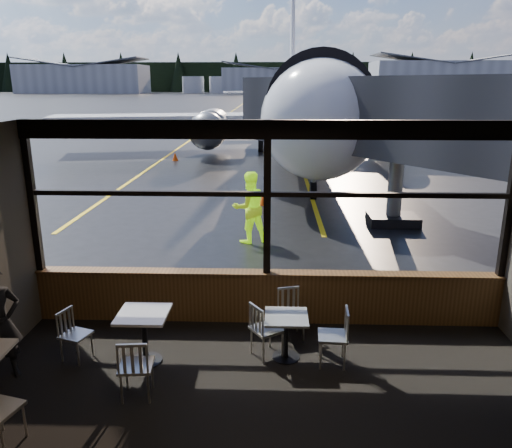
# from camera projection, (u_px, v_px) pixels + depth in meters

# --- Properties ---
(ground_plane) EXTENTS (520.00, 520.00, 0.00)m
(ground_plane) POSITION_uv_depth(u_px,v_px,m) (274.00, 99.00, 124.14)
(ground_plane) COLOR black
(ground_plane) RESTS_ON ground
(carpet_floor) EXTENTS (8.00, 6.00, 0.01)m
(carpet_floor) POSITION_uv_depth(u_px,v_px,m) (262.00, 436.00, 5.94)
(carpet_floor) COLOR black
(carpet_floor) RESTS_ON ground
(ceiling) EXTENTS (8.00, 6.00, 0.04)m
(ceiling) POSITION_uv_depth(u_px,v_px,m) (264.00, 142.00, 4.98)
(ceiling) COLOR #38332D
(ceiling) RESTS_ON ground
(window_sill) EXTENTS (8.00, 0.28, 0.90)m
(window_sill) POSITION_uv_depth(u_px,v_px,m) (267.00, 298.00, 8.70)
(window_sill) COLOR #543419
(window_sill) RESTS_ON ground
(window_header) EXTENTS (8.00, 0.18, 0.30)m
(window_header) POSITION_uv_depth(u_px,v_px,m) (268.00, 129.00, 7.91)
(window_header) COLOR black
(window_header) RESTS_ON ground
(mullion_left) EXTENTS (0.12, 0.12, 2.60)m
(mullion_left) POSITION_uv_depth(u_px,v_px,m) (32.00, 198.00, 8.36)
(mullion_left) COLOR black
(mullion_left) RESTS_ON ground
(mullion_centre) EXTENTS (0.12, 0.12, 2.60)m
(mullion_centre) POSITION_uv_depth(u_px,v_px,m) (267.00, 200.00, 8.22)
(mullion_centre) COLOR black
(mullion_centre) RESTS_ON ground
(mullion_right) EXTENTS (0.12, 0.12, 2.60)m
(mullion_right) POSITION_uv_depth(u_px,v_px,m) (510.00, 202.00, 8.09)
(mullion_right) COLOR black
(mullion_right) RESTS_ON ground
(window_transom) EXTENTS (8.00, 0.10, 0.08)m
(window_transom) POSITION_uv_depth(u_px,v_px,m) (267.00, 194.00, 8.20)
(window_transom) COLOR black
(window_transom) RESTS_ON ground
(airliner) EXTENTS (29.37, 35.23, 10.76)m
(airliner) POSITION_uv_depth(u_px,v_px,m) (301.00, 58.00, 27.91)
(airliner) COLOR white
(airliner) RESTS_ON ground_plane
(jet_bridge) EXTENTS (8.62, 10.53, 4.60)m
(jet_bridge) POSITION_uv_depth(u_px,v_px,m) (404.00, 151.00, 13.36)
(jet_bridge) COLOR #272729
(jet_bridge) RESTS_ON ground_plane
(cafe_table_near) EXTENTS (0.64, 0.64, 0.71)m
(cafe_table_near) POSITION_uv_depth(u_px,v_px,m) (286.00, 337.00, 7.55)
(cafe_table_near) COLOR #ABA79E
(cafe_table_near) RESTS_ON carpet_floor
(cafe_table_mid) EXTENTS (0.73, 0.73, 0.81)m
(cafe_table_mid) POSITION_uv_depth(u_px,v_px,m) (145.00, 338.00, 7.43)
(cafe_table_mid) COLOR #ADA69F
(cafe_table_mid) RESTS_ON carpet_floor
(chair_near_e) EXTENTS (0.52, 0.52, 0.90)m
(chair_near_e) POSITION_uv_depth(u_px,v_px,m) (333.00, 337.00, 7.37)
(chair_near_e) COLOR #BCB5A9
(chair_near_e) RESTS_ON carpet_floor
(chair_near_w) EXTENTS (0.67, 0.67, 0.89)m
(chair_near_w) POSITION_uv_depth(u_px,v_px,m) (267.00, 330.00, 7.59)
(chair_near_w) COLOR #BBB5A8
(chair_near_w) RESTS_ON carpet_floor
(chair_near_n) EXTENTS (0.56, 0.56, 0.84)m
(chair_near_n) POSITION_uv_depth(u_px,v_px,m) (291.00, 315.00, 8.14)
(chair_near_n) COLOR #B8B2A6
(chair_near_n) RESTS_ON carpet_floor
(chair_mid_s) EXTENTS (0.54, 0.54, 0.90)m
(chair_mid_s) POSITION_uv_depth(u_px,v_px,m) (136.00, 366.00, 6.59)
(chair_mid_s) COLOR beige
(chair_mid_s) RESTS_ON carpet_floor
(chair_mid_w) EXTENTS (0.56, 0.56, 0.80)m
(chair_mid_w) POSITION_uv_depth(u_px,v_px,m) (76.00, 335.00, 7.51)
(chair_mid_w) COLOR #B3AEA2
(chair_mid_w) RESTS_ON carpet_floor
(ground_crew) EXTENTS (1.13, 1.04, 1.88)m
(ground_crew) POSITION_uv_depth(u_px,v_px,m) (249.00, 207.00, 12.96)
(ground_crew) COLOR #BFF219
(ground_crew) RESTS_ON ground_plane
(cone_nose) EXTENTS (0.37, 0.37, 0.51)m
(cone_nose) POSITION_uv_depth(u_px,v_px,m) (264.00, 198.00, 17.10)
(cone_nose) COLOR #E95807
(cone_nose) RESTS_ON ground_plane
(cone_wing) EXTENTS (0.32, 0.32, 0.45)m
(cone_wing) POSITION_uv_depth(u_px,v_px,m) (175.00, 157.00, 26.70)
(cone_wing) COLOR #E44D07
(cone_wing) RESTS_ON ground_plane
(hangar_left) EXTENTS (45.00, 18.00, 11.00)m
(hangar_left) POSITION_uv_depth(u_px,v_px,m) (84.00, 78.00, 182.72)
(hangar_left) COLOR silver
(hangar_left) RESTS_ON ground_plane
(hangar_mid) EXTENTS (38.00, 15.00, 10.00)m
(hangar_mid) POSITION_uv_depth(u_px,v_px,m) (275.00, 79.00, 185.23)
(hangar_mid) COLOR silver
(hangar_mid) RESTS_ON ground_plane
(hangar_right) EXTENTS (50.00, 20.00, 12.00)m
(hangar_right) POSITION_uv_depth(u_px,v_px,m) (444.00, 76.00, 176.13)
(hangar_right) COLOR silver
(hangar_right) RESTS_ON ground_plane
(fuel_tank_a) EXTENTS (8.00, 8.00, 6.00)m
(fuel_tank_a) POSITION_uv_depth(u_px,v_px,m) (193.00, 85.00, 183.94)
(fuel_tank_a) COLOR silver
(fuel_tank_a) RESTS_ON ground_plane
(fuel_tank_b) EXTENTS (8.00, 8.00, 6.00)m
(fuel_tank_b) POSITION_uv_depth(u_px,v_px,m) (220.00, 85.00, 183.59)
(fuel_tank_b) COLOR silver
(fuel_tank_b) RESTS_ON ground_plane
(fuel_tank_c) EXTENTS (8.00, 8.00, 6.00)m
(fuel_tank_c) POSITION_uv_depth(u_px,v_px,m) (247.00, 85.00, 183.24)
(fuel_tank_c) COLOR silver
(fuel_tank_c) RESTS_ON ground_plane
(treeline) EXTENTS (360.00, 3.00, 12.00)m
(treeline) POSITION_uv_depth(u_px,v_px,m) (275.00, 77.00, 208.97)
(treeline) COLOR black
(treeline) RESTS_ON ground_plane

